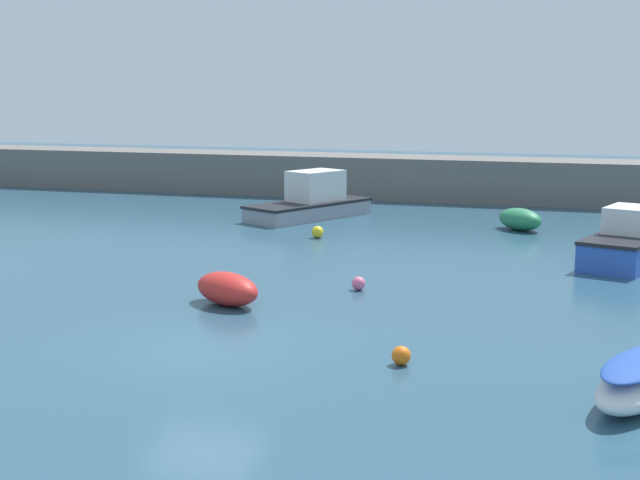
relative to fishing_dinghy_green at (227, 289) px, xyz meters
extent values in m
cube|color=#284C60|center=(1.11, -4.03, -0.54)|extent=(120.00, 120.00, 0.20)
cube|color=#66605B|center=(1.11, 23.69, 0.64)|extent=(60.55, 3.26, 2.15)
ellipsoid|color=red|center=(0.00, 0.00, 0.00)|extent=(2.43, 2.00, 0.88)
cube|color=#2D56B7|center=(10.41, 8.98, 0.00)|extent=(3.24, 5.05, 0.87)
cube|color=black|center=(10.41, 8.98, 0.49)|extent=(3.30, 5.15, 0.12)
cube|color=silver|center=(10.52, 9.32, 0.92)|extent=(2.00, 2.17, 0.98)
ellipsoid|color=white|center=(10.18, -4.70, -0.08)|extent=(2.19, 3.34, 0.71)
ellipsoid|color=#23479E|center=(10.18, -4.70, 0.32)|extent=(1.97, 3.01, 0.24)
ellipsoid|color=#287A4C|center=(6.47, 14.94, 0.01)|extent=(2.37, 2.32, 0.89)
cube|color=gray|center=(-2.72, 15.59, -0.14)|extent=(4.60, 6.27, 0.61)
cube|color=black|center=(-2.72, 15.59, 0.23)|extent=(4.69, 6.39, 0.12)
cube|color=silver|center=(-2.52, 15.98, 0.90)|extent=(2.47, 2.79, 1.46)
sphere|color=orange|center=(5.52, -3.72, -0.24)|extent=(0.41, 0.41, 0.41)
sphere|color=yellow|center=(-0.80, 10.74, -0.21)|extent=(0.47, 0.47, 0.47)
sphere|color=#EA668C|center=(2.92, 2.70, -0.24)|extent=(0.40, 0.40, 0.40)
camera|label=1|loc=(9.17, -21.44, 5.39)|focal=50.00mm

